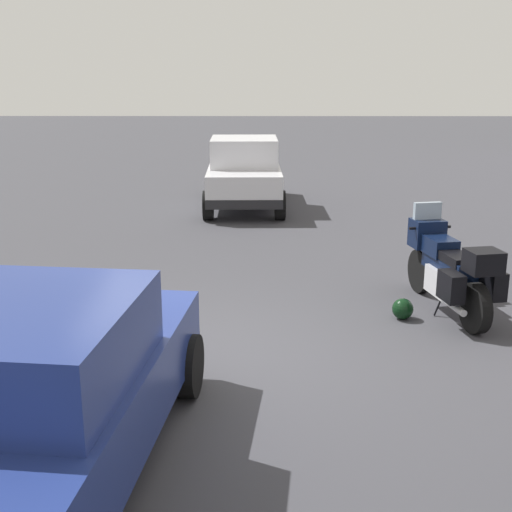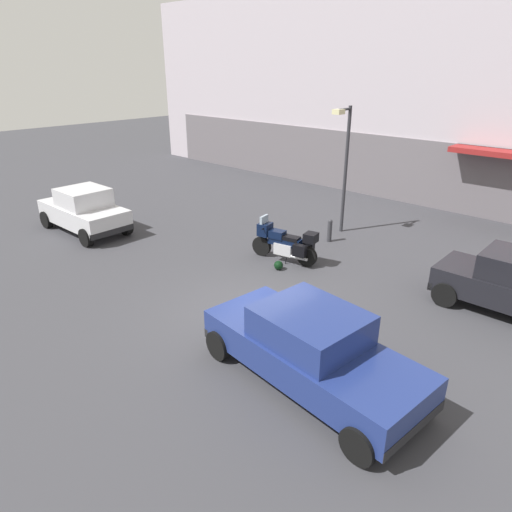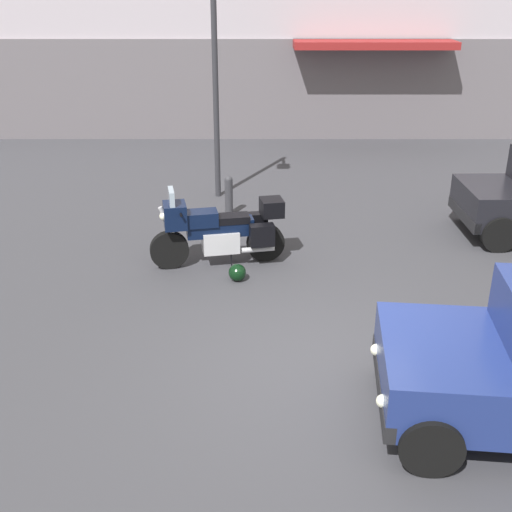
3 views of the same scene
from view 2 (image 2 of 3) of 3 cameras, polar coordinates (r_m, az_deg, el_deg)
The scene contains 9 objects.
ground_plane at distance 11.40m, azimuth -0.59°, elevation -7.30°, with size 80.00×80.00×0.00m, color #38383D.
building_facade_rear at distance 21.44m, azimuth 25.70°, elevation 17.57°, with size 38.01×3.40×9.15m.
motorcycle at distance 14.18m, azimuth 3.68°, elevation 1.71°, with size 2.25×0.97×1.36m.
helmet at distance 13.74m, azimuth 2.84°, elevation -1.17°, with size 0.28×0.28×0.28m, color black.
car_hatchback_near at distance 17.85m, azimuth -20.76°, elevation 5.37°, with size 3.90×1.85×1.64m.
car_sedan_far at distance 8.84m, azimuth 6.85°, elevation -11.38°, with size 4.70×2.33×1.56m.
car_compact_side at distance 12.80m, azimuth 29.27°, elevation -3.05°, with size 3.50×1.74×1.56m.
streetlamp_curbside at distance 16.44m, azimuth 10.99°, elevation 11.98°, with size 0.28×0.94×4.46m.
bollard_curbside at distance 16.03m, azimuth 9.22°, elevation 3.28°, with size 0.16×0.16×0.82m.
Camera 2 is at (6.81, -7.13, 5.74)m, focal length 31.93 mm.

